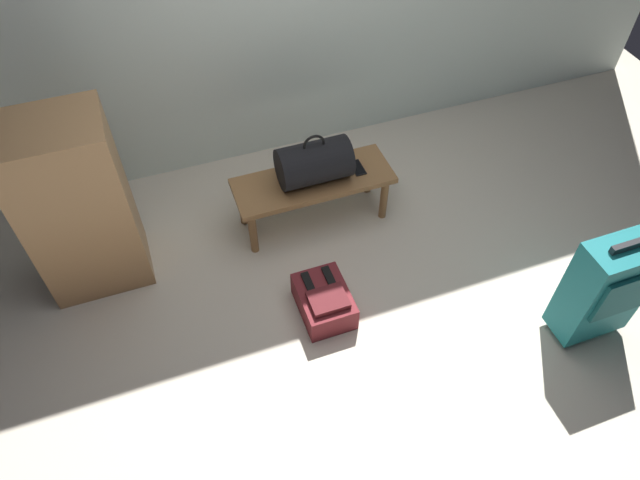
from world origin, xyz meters
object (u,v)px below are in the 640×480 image
bench (313,185)px  backpack_maroon (324,301)px  suitcase_upright_teal (605,288)px  side_cabinet (77,207)px  duffel_bag_black (314,162)px  cell_phone (357,168)px

bench → backpack_maroon: (-0.19, -0.71, -0.21)m
bench → suitcase_upright_teal: size_ratio=1.35×
suitcase_upright_teal → backpack_maroon: 1.50m
bench → side_cabinet: size_ratio=0.91×
duffel_bag_black → suitcase_upright_teal: suitcase_upright_teal is taller
cell_phone → suitcase_upright_teal: suitcase_upright_teal is taller
backpack_maroon → duffel_bag_black: bearing=74.7°
bench → backpack_maroon: bench is taller
duffel_bag_black → suitcase_upright_teal: (1.14, -1.32, -0.11)m
duffel_bag_black → suitcase_upright_teal: bearing=-49.1°
duffel_bag_black → cell_phone: size_ratio=3.06×
bench → side_cabinet: side_cabinet is taller
bench → duffel_bag_black: size_ratio=2.27×
bench → suitcase_upright_teal: 1.75m
duffel_bag_black → backpack_maroon: 0.84m
cell_phone → side_cabinet: size_ratio=0.13×
bench → duffel_bag_black: bearing=0.0°
side_cabinet → duffel_bag_black: bearing=-1.5°
bench → cell_phone: (0.30, -0.00, 0.06)m
bench → backpack_maroon: 0.77m
bench → duffel_bag_black: (0.01, 0.00, 0.19)m
cell_phone → backpack_maroon: (-0.48, -0.71, -0.27)m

